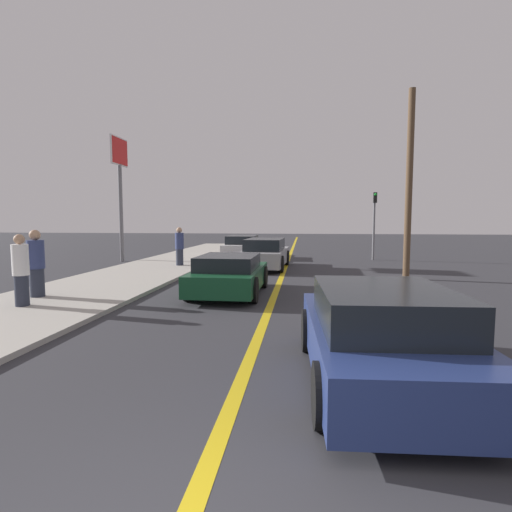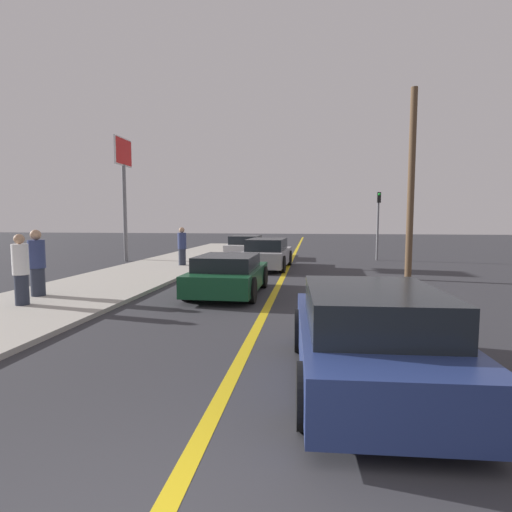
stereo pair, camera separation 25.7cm
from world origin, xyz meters
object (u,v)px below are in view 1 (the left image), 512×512
Objects in this scene: car_near_right_lane at (381,337)px; car_ahead_center at (229,275)px; car_far_distant at (265,254)px; utility_pole at (409,186)px; pedestrian_mid_group at (36,264)px; traffic_light at (374,218)px; car_parked_left_lot at (243,247)px; pedestrian_near_curb at (21,270)px; roadside_sign at (120,170)px; pedestrian_far_standing at (179,246)px.

car_ahead_center is (-3.18, 6.09, -0.07)m from car_near_right_lane.
car_far_distant reaches higher than car_near_right_lane.
pedestrian_mid_group is at bearing -154.40° from utility_pole.
car_ahead_center is 12.31m from traffic_light.
car_far_distant is 0.67× the size of utility_pole.
car_near_right_lane is at bearing -75.10° from car_far_distant.
car_parked_left_lot is 1.22× the size of traffic_light.
car_ahead_center is at bearing 114.65° from car_near_right_lane.
pedestrian_near_curb is at bearing -148.84° from utility_pole.
traffic_light is (5.90, 10.67, 1.67)m from car_ahead_center.
utility_pole is at bearing -46.00° from car_parked_left_lot.
car_near_right_lane is 18.28m from roadside_sign.
pedestrian_near_curb is at bearing -70.18° from pedestrian_mid_group.
car_ahead_center is at bearing -49.01° from roadside_sign.
car_far_distant is at bearing -70.04° from car_parked_left_lot.
utility_pole is at bearing 31.16° from pedestrian_near_curb.
pedestrian_mid_group is at bearing -131.80° from traffic_light.
car_ahead_center is 11.81m from roadside_sign.
roadside_sign reaches higher than car_parked_left_lot.
roadside_sign is (-10.44, 14.45, 4.07)m from car_near_right_lane.
pedestrian_mid_group reaches higher than pedestrian_far_standing.
pedestrian_mid_group reaches higher than pedestrian_near_curb.
traffic_light is (2.72, 16.77, 1.61)m from car_near_right_lane.
car_ahead_center is 2.17× the size of pedestrian_mid_group.
utility_pole is at bearing 71.52° from car_near_right_lane.
utility_pole is (2.73, 9.80, 2.76)m from car_near_right_lane.
car_parked_left_lot is 10.83m from utility_pole.
roadside_sign is at bearing 160.58° from utility_pole.
pedestrian_far_standing is 0.48× the size of traffic_light.
car_parked_left_lot is at bearing 97.26° from car_ahead_center.
roadside_sign is (-2.26, 9.87, 3.71)m from pedestrian_mid_group.
pedestrian_mid_group is (-8.18, 4.58, 0.36)m from car_near_right_lane.
traffic_light is at bearing 10.01° from roadside_sign.
pedestrian_mid_group is at bearing 147.86° from car_near_right_lane.
pedestrian_near_curb is at bearing 153.15° from car_near_right_lane.
roadside_sign is at bearing -153.66° from car_parked_left_lot.
roadside_sign is at bearing -169.99° from traffic_light.
utility_pole is at bearing 25.60° from pedestrian_mid_group.
roadside_sign is 14.02m from utility_pole.
pedestrian_near_curb is (-5.04, -8.97, 0.32)m from car_far_distant.
utility_pole is (5.47, -2.62, 2.75)m from car_far_distant.
pedestrian_mid_group is 0.28× the size of roadside_sign.
pedestrian_far_standing reaches higher than car_parked_left_lot.
pedestrian_far_standing reaches higher than car_ahead_center.
car_parked_left_lot is 7.77m from roadside_sign.
car_near_right_lane is at bearing -99.20° from traffic_light.
car_near_right_lane is 2.35× the size of pedestrian_far_standing.
traffic_light is (7.23, -0.59, 1.63)m from car_parked_left_lot.
traffic_light is 13.58m from roadside_sign.
utility_pole reaches higher than car_far_distant.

